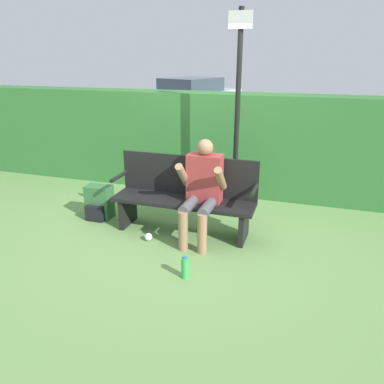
# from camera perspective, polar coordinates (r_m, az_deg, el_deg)

# --- Properties ---
(ground_plane) EXTENTS (40.00, 40.00, 0.00)m
(ground_plane) POSITION_cam_1_polar(r_m,az_deg,el_deg) (4.82, -1.34, -6.07)
(ground_plane) COLOR #668E4C
(hedge_back) EXTENTS (12.00, 0.54, 1.58)m
(hedge_back) POSITION_cam_1_polar(r_m,az_deg,el_deg) (6.12, 3.87, 7.46)
(hedge_back) COLOR #337033
(hedge_back) RESTS_ON ground
(park_bench) EXTENTS (1.79, 0.46, 0.95)m
(park_bench) POSITION_cam_1_polar(r_m,az_deg,el_deg) (4.70, -1.09, -0.49)
(park_bench) COLOR black
(park_bench) RESTS_ON ground
(person_seated) EXTENTS (0.55, 0.65, 1.21)m
(person_seated) POSITION_cam_1_polar(r_m,az_deg,el_deg) (4.43, 1.55, 0.81)
(person_seated) COLOR #993333
(person_seated) RESTS_ON ground
(backpack) EXTENTS (0.35, 0.29, 0.46)m
(backpack) POSITION_cam_1_polar(r_m,az_deg,el_deg) (5.30, -13.97, -1.62)
(backpack) COLOR #336638
(backpack) RESTS_ON ground
(water_bottle) EXTENTS (0.08, 0.08, 0.24)m
(water_bottle) POSITION_cam_1_polar(r_m,az_deg,el_deg) (3.84, -1.07, -11.47)
(water_bottle) COLOR green
(water_bottle) RESTS_ON ground
(signpost) EXTENTS (0.30, 0.09, 2.70)m
(signpost) POSITION_cam_1_polar(r_m,az_deg,el_deg) (5.21, 6.95, 12.78)
(signpost) COLOR black
(signpost) RESTS_ON ground
(parked_car) EXTENTS (3.29, 4.84, 1.33)m
(parked_car) POSITION_cam_1_polar(r_m,az_deg,el_deg) (15.01, -0.13, 14.37)
(parked_car) COLOR #B7BCC6
(parked_car) RESTS_ON ground
(litter_crumple) EXTENTS (0.09, 0.09, 0.09)m
(litter_crumple) POSITION_cam_1_polar(r_m,az_deg,el_deg) (4.62, -6.67, -6.81)
(litter_crumple) COLOR silver
(litter_crumple) RESTS_ON ground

